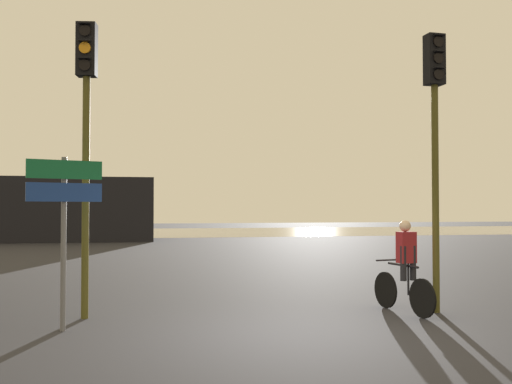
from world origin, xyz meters
name	(u,v)px	position (x,y,z in m)	size (l,w,h in m)	color
ground_plane	(290,339)	(0.00, 0.00, 0.00)	(120.00, 120.00, 0.00)	#28282D
water_strip	(171,232)	(0.00, 35.29, 0.00)	(80.00, 16.00, 0.01)	gray
distant_building	(46,209)	(-7.31, 25.29, 1.74)	(11.67, 4.00, 3.49)	black
traffic_light_near_left	(86,114)	(-2.99, 2.07, 3.41)	(0.35, 0.37, 4.94)	#4C4719
traffic_light_near_right	(435,120)	(3.03, 1.44, 3.39)	(0.33, 0.35, 4.92)	#4C4719
direction_sign_post	(64,211)	(-3.20, 1.11, 1.79)	(1.05, 0.39, 2.60)	slate
cyclist	(405,266)	(2.45, 1.45, 0.82)	(0.50, 1.69, 1.62)	black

